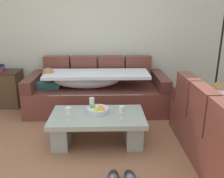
% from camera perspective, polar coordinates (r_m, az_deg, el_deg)
% --- Properties ---
extents(ground_plane, '(14.00, 14.00, 0.00)m').
position_cam_1_polar(ground_plane, '(2.85, -8.03, -17.34)').
color(ground_plane, '#916043').
extents(back_wall, '(9.00, 0.10, 2.70)m').
position_cam_1_polar(back_wall, '(4.49, -5.76, 14.08)').
color(back_wall, beige).
rests_on(back_wall, ground_plane).
extents(couch_along_wall, '(2.32, 0.92, 0.88)m').
position_cam_1_polar(couch_along_wall, '(4.15, -3.94, -0.53)').
color(couch_along_wall, brown).
rests_on(couch_along_wall, ground_plane).
extents(coffee_table, '(1.20, 0.68, 0.38)m').
position_cam_1_polar(coffee_table, '(3.15, -3.41, -8.45)').
color(coffee_table, '#97A59C').
rests_on(coffee_table, ground_plane).
extents(fruit_bowl, '(0.28, 0.28, 0.10)m').
position_cam_1_polar(fruit_bowl, '(3.13, -3.37, -5.00)').
color(fruit_bowl, silver).
rests_on(fruit_bowl, coffee_table).
extents(wine_glass_near_left, '(0.07, 0.07, 0.17)m').
position_cam_1_polar(wine_glass_near_left, '(2.94, -10.25, -5.26)').
color(wine_glass_near_left, silver).
rests_on(wine_glass_near_left, coffee_table).
extents(wine_glass_near_right, '(0.07, 0.07, 0.17)m').
position_cam_1_polar(wine_glass_near_right, '(2.94, 2.29, -4.99)').
color(wine_glass_near_right, silver).
rests_on(wine_glass_near_right, coffee_table).
extents(wine_glass_far_back, '(0.07, 0.07, 0.17)m').
position_cam_1_polar(wine_glass_far_back, '(3.22, -4.79, -2.96)').
color(wine_glass_far_back, silver).
rests_on(wine_glass_far_back, coffee_table).
extents(side_cabinet, '(0.72, 0.44, 0.64)m').
position_cam_1_polar(side_cabinet, '(4.75, -24.77, 0.08)').
color(side_cabinet, '#4E3722').
rests_on(side_cabinet, ground_plane).
extents(floor_lamp, '(0.33, 0.31, 1.95)m').
position_cam_1_polar(floor_lamp, '(4.29, 23.95, 9.37)').
color(floor_lamp, black).
rests_on(floor_lamp, ground_plane).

